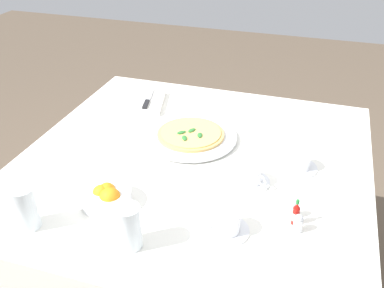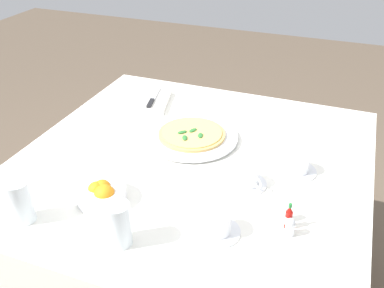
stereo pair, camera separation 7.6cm
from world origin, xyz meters
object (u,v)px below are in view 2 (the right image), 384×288
at_px(pizza, 192,134).
at_px(water_glass_left_edge, 118,226).
at_px(hot_sauce_bottle, 289,218).
at_px(salt_shaker, 286,213).
at_px(pizza_plate, 192,137).
at_px(coffee_cup_far_right, 217,224).
at_px(coffee_cup_far_left, 297,165).
at_px(water_glass_near_left, 21,204).
at_px(citrus_bowl, 102,193).
at_px(pepper_shaker, 290,228).
at_px(napkin_folded, 153,101).
at_px(dinner_knife, 153,98).
at_px(coffee_cup_center_back, 247,178).

relative_size(pizza, water_glass_left_edge, 1.95).
distance_m(hot_sauce_bottle, salt_shaker, 0.03).
height_order(pizza_plate, coffee_cup_far_right, coffee_cup_far_right).
height_order(coffee_cup_far_left, salt_shaker, coffee_cup_far_left).
bearing_deg(salt_shaker, water_glass_near_left, 110.72).
height_order(water_glass_near_left, citrus_bowl, water_glass_near_left).
xyz_separation_m(pizza, coffee_cup_far_right, (-0.44, -0.24, 0.00)).
height_order(pizza_plate, pepper_shaker, pepper_shaker).
distance_m(napkin_folded, hot_sauce_bottle, 0.90).
height_order(water_glass_left_edge, water_glass_near_left, water_glass_near_left).
height_order(coffee_cup_far_left, coffee_cup_far_right, coffee_cup_far_right).
distance_m(citrus_bowl, pepper_shaker, 0.55).
distance_m(coffee_cup_far_left, dinner_knife, 0.73).
xyz_separation_m(water_glass_left_edge, hot_sauce_bottle, (0.22, -0.40, -0.02)).
bearing_deg(salt_shaker, pizza_plate, 51.68).
xyz_separation_m(pizza_plate, coffee_cup_center_back, (-0.20, -0.26, 0.01)).
distance_m(pizza, water_glass_left_edge, 0.57).
relative_size(coffee_cup_far_left, coffee_cup_far_right, 1.02).
xyz_separation_m(pizza, salt_shaker, (-0.32, -0.41, 0.00)).
height_order(coffee_cup_far_left, pepper_shaker, coffee_cup_far_left).
relative_size(coffee_cup_far_left, hot_sauce_bottle, 1.60).
bearing_deg(pizza_plate, pizza, -178.41).
distance_m(coffee_cup_center_back, citrus_bowl, 0.45).
height_order(pizza, coffee_cup_far_left, coffee_cup_far_left).
relative_size(pizza_plate, pepper_shaker, 6.07).
height_order(water_glass_left_edge, salt_shaker, water_glass_left_edge).
xyz_separation_m(water_glass_near_left, salt_shaker, (0.26, -0.69, -0.03)).
height_order(water_glass_left_edge, pepper_shaker, water_glass_left_edge).
distance_m(pizza_plate, pepper_shaker, 0.57).
height_order(pizza, coffee_cup_far_right, coffee_cup_far_right).
xyz_separation_m(dinner_knife, citrus_bowl, (-0.66, -0.14, 0.00)).
bearing_deg(pizza_plate, salt_shaker, -128.32).
bearing_deg(pizza, salt_shaker, -128.29).
bearing_deg(dinner_knife, coffee_cup_far_left, -126.96).
relative_size(pizza_plate, coffee_cup_far_right, 2.62).
distance_m(water_glass_near_left, napkin_folded, 0.81).
xyz_separation_m(pizza_plate, pepper_shaker, (-0.38, -0.43, 0.01)).
distance_m(pizza_plate, napkin_folded, 0.35).
distance_m(pizza_plate, coffee_cup_center_back, 0.33).
relative_size(coffee_cup_far_right, dinner_knife, 0.67).
bearing_deg(coffee_cup_far_right, pizza_plate, 28.77).
distance_m(coffee_cup_center_back, water_glass_near_left, 0.67).
bearing_deg(salt_shaker, water_glass_left_edge, 121.96).
bearing_deg(water_glass_near_left, coffee_cup_far_right, -74.60).
bearing_deg(pepper_shaker, hot_sauce_bottle, 19.65).
height_order(coffee_cup_far_right, napkin_folded, coffee_cup_far_right).
relative_size(water_glass_near_left, dinner_knife, 0.66).
relative_size(pizza_plate, napkin_folded, 1.39).
bearing_deg(citrus_bowl, coffee_cup_far_left, -55.15).
relative_size(water_glass_left_edge, citrus_bowl, 0.85).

